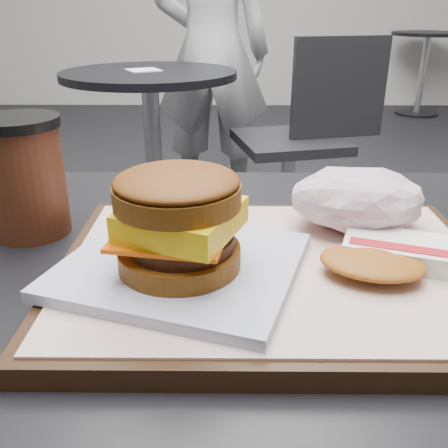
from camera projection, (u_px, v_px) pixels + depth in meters
customer_table at (259, 426)px, 0.53m from camera, size 0.80×0.60×0.77m
serving_tray at (275, 272)px, 0.44m from camera, size 0.38×0.28×0.02m
breakfast_sandwich at (180, 232)px, 0.40m from camera, size 0.23×0.22×0.09m
hash_brown at (386, 255)px, 0.43m from camera, size 0.13×0.11×0.02m
crumpled_wrapper at (358, 199)px, 0.50m from camera, size 0.13×0.10×0.06m
coffee_cup at (25, 177)px, 0.52m from camera, size 0.09×0.09×0.12m
neighbor_table at (152, 121)px, 2.06m from camera, size 0.70×0.70×0.75m
napkin at (143, 70)px, 1.98m from camera, size 0.16×0.16×0.00m
neighbor_chair at (306, 130)px, 2.08m from camera, size 0.64×0.51×0.88m
patron at (211, 52)px, 2.41m from camera, size 0.60×0.43×1.56m
bg_table_far at (426, 53)px, 4.64m from camera, size 0.66×0.66×0.75m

